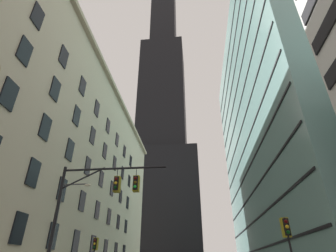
# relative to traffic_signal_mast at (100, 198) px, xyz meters

# --- Properties ---
(station_building) EXTENTS (14.17, 57.65, 28.95)m
(station_building) POSITION_rel_traffic_signal_mast_xyz_m (-13.57, 17.32, 9.02)
(station_building) COLOR #BCAF93
(station_building) RESTS_ON ground
(dark_skyscraper) EXTENTS (29.87, 29.87, 208.23)m
(dark_skyscraper) POSITION_rel_traffic_signal_mast_xyz_m (-7.33, 86.36, 55.12)
(dark_skyscraper) COLOR black
(dark_skyscraper) RESTS_ON ground
(glass_office_midrise) EXTENTS (18.54, 50.85, 49.47)m
(glass_office_midrise) POSITION_rel_traffic_signal_mast_xyz_m (24.39, 28.01, 19.30)
(glass_office_midrise) COLOR gray
(glass_office_midrise) RESTS_ON ground
(traffic_signal_mast) EXTENTS (7.24, 0.63, 7.46)m
(traffic_signal_mast) POSITION_rel_traffic_signal_mast_xyz_m (0.00, 0.00, 0.00)
(traffic_signal_mast) COLOR black
(traffic_signal_mast) RESTS_ON sidewalk_left
(traffic_light_near_right) EXTENTS (0.40, 0.63, 3.82)m
(traffic_light_near_right) POSITION_rel_traffic_signal_mast_xyz_m (11.18, -0.16, -2.22)
(traffic_light_near_right) COLOR black
(traffic_light_near_right) RESTS_ON sidewalk_right
(traffic_light_far_left) EXTENTS (0.40, 0.63, 3.77)m
(traffic_light_far_left) POSITION_rel_traffic_signal_mast_xyz_m (-3.17, 8.71, -2.26)
(traffic_light_far_left) COLOR black
(traffic_light_far_left) RESTS_ON sidewalk_left
(street_lamppost) EXTENTS (2.52, 0.32, 7.57)m
(street_lamppost) POSITION_rel_traffic_signal_mast_xyz_m (-4.45, 3.93, -0.75)
(street_lamppost) COLOR #47474C
(street_lamppost) RESTS_ON sidewalk_left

